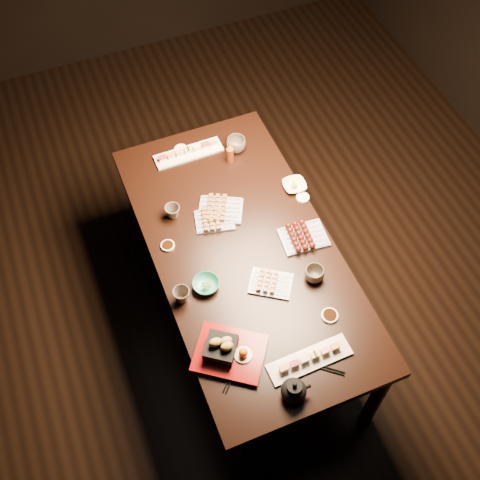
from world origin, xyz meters
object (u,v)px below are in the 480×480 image
sushi_platter_near (310,358)px  sushi_platter_far (188,151)px  dining_table (243,286)px  yakitori_plate_right (271,282)px  teacup_far_right (236,145)px  teacup_mid_right (314,274)px  teapot (294,389)px  teacup_far_left (173,212)px  condiment_bottle (230,153)px  edamame_bowl_green (206,285)px  yakitori_plate_left (214,218)px  tempura_tray (230,349)px  yakitori_plate_center (221,208)px  teacup_near_left (182,295)px  edamame_bowl_cream (294,186)px

sushi_platter_near → sushi_platter_far: (-0.09, 1.40, -0.00)m
dining_table → sushi_platter_near: size_ratio=4.53×
yakitori_plate_right → teacup_far_right: bearing=112.7°
teacup_mid_right → teapot: bearing=-124.6°
sushi_platter_near → yakitori_plate_right: yakitori_plate_right is taller
sushi_platter_near → dining_table: bearing=92.5°
teacup_far_left → condiment_bottle: condiment_bottle is taller
sushi_platter_near → teacup_far_left: size_ratio=4.89×
yakitori_plate_right → edamame_bowl_green: (-0.30, 0.11, -0.01)m
yakitori_plate_left → tempura_tray: (-0.20, -0.73, 0.03)m
sushi_platter_near → teapot: bearing=-141.3°
yakitori_plate_center → condiment_bottle: bearing=87.0°
sushi_platter_far → teapot: size_ratio=2.92×
teacup_mid_right → teacup_far_right: bearing=92.1°
sushi_platter_far → teapot: 1.51m
dining_table → edamame_bowl_green: edamame_bowl_green is taller
teacup_near_left → teacup_mid_right: bearing=-11.7°
teacup_near_left → dining_table: bearing=21.7°
sushi_platter_far → condiment_bottle: condiment_bottle is taller
yakitori_plate_right → teacup_mid_right: bearing=21.2°
teacup_far_right → teapot: size_ratio=0.81×
teacup_far_left → teacup_far_right: bearing=32.8°
edamame_bowl_green → teacup_far_right: size_ratio=1.20×
yakitori_plate_left → teacup_far_left: teacup_far_left is taller
sushi_platter_far → teacup_far_left: bearing=59.3°
dining_table → condiment_bottle: condiment_bottle is taller
teacup_far_right → edamame_bowl_green: bearing=-121.2°
sushi_platter_far → edamame_bowl_green: bearing=75.5°
yakitori_plate_center → yakitori_plate_right: yakitori_plate_center is taller
teacup_near_left → teapot: 0.70m
sushi_platter_near → teacup_mid_right: 0.44m
edamame_bowl_cream → condiment_bottle: bearing=129.1°
edamame_bowl_green → teacup_far_right: (0.48, 0.79, 0.02)m
dining_table → teacup_near_left: size_ratio=21.50×
yakitori_plate_right → teacup_mid_right: 0.22m
sushi_platter_near → sushi_platter_far: 1.40m
sushi_platter_far → condiment_bottle: 0.25m
edamame_bowl_green → teacup_near_left: size_ratio=1.58×
yakitori_plate_right → teacup_far_left: (-0.31, 0.58, 0.01)m
teacup_mid_right → yakitori_plate_right: bearing=167.4°
teacup_far_right → teacup_far_left: bearing=-147.2°
dining_table → teapot: teapot is taller
sushi_platter_near → edamame_bowl_cream: 1.01m
tempura_tray → teapot: size_ratio=2.32×
yakitori_plate_right → edamame_bowl_green: size_ratio=1.56×
sushi_platter_near → teacup_near_left: bearing=128.4°
edamame_bowl_green → condiment_bottle: 0.83m
teacup_far_left → teapot: teapot is taller
tempura_tray → teacup_mid_right: bearing=58.3°
edamame_bowl_green → teacup_far_right: 0.92m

